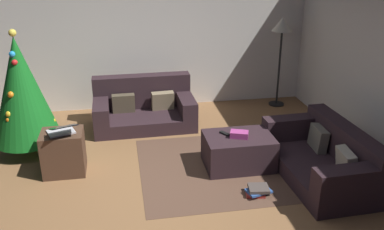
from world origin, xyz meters
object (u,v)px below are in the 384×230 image
at_px(couch_left, 144,108).
at_px(christmas_tree, 21,90).
at_px(ottoman, 238,151).
at_px(side_table, 64,152).
at_px(corner_lamp, 282,31).
at_px(tv_remote, 225,134).
at_px(laptop, 62,130).
at_px(book_stack, 258,191).
at_px(gift_box, 239,134).
at_px(couch_right, 327,158).

relative_size(couch_left, christmas_tree, 0.92).
bearing_deg(ottoman, side_table, 174.06).
height_order(ottoman, corner_lamp, corner_lamp).
bearing_deg(ottoman, tv_remote, 152.72).
relative_size(couch_left, side_table, 2.86).
height_order(laptop, book_stack, laptop).
bearing_deg(gift_box, corner_lamp, 58.01).
height_order(couch_right, corner_lamp, corner_lamp).
bearing_deg(book_stack, ottoman, 92.63).
distance_m(couch_right, christmas_tree, 4.12).
bearing_deg(book_stack, tv_remote, 103.79).
bearing_deg(ottoman, corner_lamp, 57.77).
distance_m(couch_right, laptop, 3.33).
distance_m(side_table, book_stack, 2.49).
height_order(couch_left, christmas_tree, christmas_tree).
height_order(christmas_tree, laptop, christmas_tree).
relative_size(side_table, book_stack, 1.75).
bearing_deg(ottoman, couch_right, -23.99).
distance_m(tv_remote, christmas_tree, 2.80).
height_order(christmas_tree, corner_lamp, christmas_tree).
xyz_separation_m(tv_remote, side_table, (-2.08, 0.15, -0.16)).
bearing_deg(laptop, book_stack, -21.90).
bearing_deg(tv_remote, book_stack, -107.58).
distance_m(side_table, laptop, 0.34).
relative_size(ottoman, corner_lamp, 0.55).
height_order(couch_left, side_table, couch_left).
bearing_deg(christmas_tree, tv_remote, -17.78).
bearing_deg(corner_lamp, ottoman, -122.23).
distance_m(tv_remote, corner_lamp, 2.69).
height_order(couch_right, tv_remote, couch_right).
xyz_separation_m(couch_left, gift_box, (1.12, -1.69, 0.19)).
bearing_deg(couch_left, laptop, 52.53).
distance_m(couch_right, book_stack, 1.05).
xyz_separation_m(couch_right, side_table, (-3.27, 0.69, 0.02)).
height_order(tv_remote, christmas_tree, christmas_tree).
distance_m(tv_remote, side_table, 2.09).
relative_size(ottoman, gift_box, 3.87).
distance_m(christmas_tree, corner_lamp, 4.32).
bearing_deg(laptop, ottoman, -4.52).
height_order(tv_remote, laptop, laptop).
bearing_deg(couch_left, book_stack, 115.07).
bearing_deg(couch_right, christmas_tree, 67.97).
distance_m(couch_left, book_stack, 2.66).
bearing_deg(tv_remote, couch_right, -55.84).
distance_m(side_table, corner_lamp, 4.19).
bearing_deg(couch_right, couch_left, 43.44).
bearing_deg(side_table, laptop, -70.15).
height_order(tv_remote, corner_lamp, corner_lamp).
height_order(gift_box, book_stack, gift_box).
relative_size(gift_box, side_table, 0.41).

